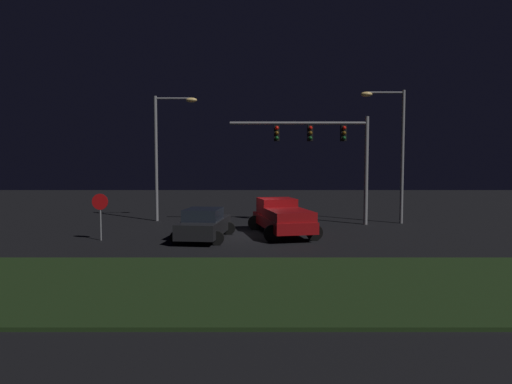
% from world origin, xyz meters
% --- Properties ---
extents(ground_plane, '(80.00, 80.00, 0.00)m').
position_xyz_m(ground_plane, '(0.00, 0.00, 0.00)').
color(ground_plane, black).
extents(grass_median, '(27.26, 6.93, 0.10)m').
position_xyz_m(grass_median, '(0.00, -9.97, 0.05)').
color(grass_median, black).
rests_on(grass_median, ground_plane).
extents(pickup_truck, '(3.61, 5.70, 1.80)m').
position_xyz_m(pickup_truck, '(1.46, -0.47, 1.00)').
color(pickup_truck, maroon).
rests_on(pickup_truck, ground_plane).
extents(car_sedan, '(2.82, 4.58, 1.51)m').
position_xyz_m(car_sedan, '(-2.36, -1.94, 0.74)').
color(car_sedan, black).
rests_on(car_sedan, ground_plane).
extents(traffic_signal_gantry, '(8.32, 0.56, 6.50)m').
position_xyz_m(traffic_signal_gantry, '(4.33, 3.26, 4.90)').
color(traffic_signal_gantry, slate).
rests_on(traffic_signal_gantry, ground_plane).
extents(street_lamp_left, '(2.75, 0.44, 7.97)m').
position_xyz_m(street_lamp_left, '(-5.70, 4.94, 5.05)').
color(street_lamp_left, slate).
rests_on(street_lamp_left, ground_plane).
extents(street_lamp_right, '(2.71, 0.44, 8.14)m').
position_xyz_m(street_lamp_right, '(8.56, 3.79, 5.14)').
color(street_lamp_right, slate).
rests_on(street_lamp_right, ground_plane).
extents(stop_sign, '(0.76, 0.08, 2.23)m').
position_xyz_m(stop_sign, '(-7.25, -2.28, 1.56)').
color(stop_sign, slate).
rests_on(stop_sign, ground_plane).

